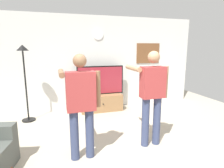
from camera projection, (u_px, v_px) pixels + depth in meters
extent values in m
plane|color=#B2A893|center=(131.00, 162.00, 2.99)|extent=(8.40, 8.40, 0.00)
cube|color=silver|center=(94.00, 63.00, 5.50)|extent=(6.40, 0.10, 2.70)
cube|color=#997047|center=(101.00, 102.00, 5.42)|extent=(1.18, 0.50, 0.47)
sphere|color=black|center=(103.00, 104.00, 5.17)|extent=(0.04, 0.04, 0.04)
cube|color=black|center=(100.00, 80.00, 5.34)|extent=(1.34, 0.06, 0.82)
cube|color=maroon|center=(101.00, 80.00, 5.31)|extent=(1.28, 0.01, 0.76)
cylinder|color=white|center=(98.00, 34.00, 5.32)|extent=(0.30, 0.03, 0.30)
cube|color=brown|center=(148.00, 53.00, 5.89)|extent=(0.77, 0.04, 0.62)
cylinder|color=black|center=(29.00, 120.00, 4.69)|extent=(0.32, 0.32, 0.03)
cylinder|color=black|center=(26.00, 86.00, 4.53)|extent=(0.04, 0.04, 1.70)
cone|color=black|center=(22.00, 48.00, 4.35)|extent=(0.28, 0.28, 0.14)
cylinder|color=#384266|center=(74.00, 135.00, 3.00)|extent=(0.14, 0.14, 0.83)
cylinder|color=#384266|center=(90.00, 133.00, 3.07)|extent=(0.14, 0.14, 0.83)
cube|color=#A53838|center=(81.00, 91.00, 2.90)|extent=(0.45, 0.22, 0.62)
sphere|color=#8C6647|center=(80.00, 61.00, 2.81)|extent=(0.21, 0.21, 0.21)
cylinder|color=#8C6647|center=(61.00, 73.00, 3.05)|extent=(0.09, 0.58, 0.09)
cube|color=white|center=(61.00, 71.00, 3.35)|extent=(0.04, 0.12, 0.04)
cylinder|color=#8C6647|center=(98.00, 89.00, 2.97)|extent=(0.09, 0.09, 0.58)
cylinder|color=#384266|center=(145.00, 122.00, 3.42)|extent=(0.14, 0.14, 0.92)
cylinder|color=#384266|center=(157.00, 121.00, 3.49)|extent=(0.14, 0.14, 0.92)
cube|color=#A53838|center=(153.00, 82.00, 3.31)|extent=(0.42, 0.22, 0.56)
sphere|color=tan|center=(154.00, 57.00, 3.23)|extent=(0.21, 0.21, 0.21)
cylinder|color=tan|center=(133.00, 68.00, 3.47)|extent=(0.09, 0.58, 0.09)
cube|color=white|center=(127.00, 66.00, 3.77)|extent=(0.04, 0.12, 0.04)
cylinder|color=tan|center=(165.00, 82.00, 3.39)|extent=(0.09, 0.09, 0.58)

